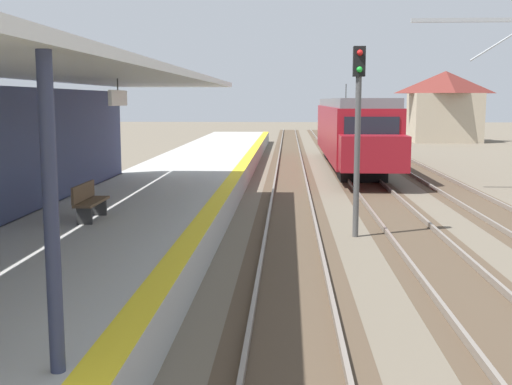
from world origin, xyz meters
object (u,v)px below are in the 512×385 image
(approaching_train, at_px, (352,129))
(rail_signal_post, at_px, (358,122))
(distant_trackside_house, at_px, (445,105))
(platform_bench, at_px, (89,200))

(approaching_train, bearing_deg, rail_signal_post, -95.06)
(approaching_train, distance_m, rail_signal_post, 18.52)
(rail_signal_post, height_order, distant_trackside_house, distant_trackside_house)
(approaching_train, xyz_separation_m, platform_bench, (-8.32, -20.99, -0.80))
(rail_signal_post, relative_size, platform_bench, 3.25)
(approaching_train, bearing_deg, distant_trackside_house, 65.78)
(approaching_train, distance_m, platform_bench, 22.59)
(platform_bench, relative_size, distant_trackside_house, 0.24)
(rail_signal_post, bearing_deg, platform_bench, -158.97)
(platform_bench, xyz_separation_m, distant_trackside_house, (19.04, 44.82, 1.96))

